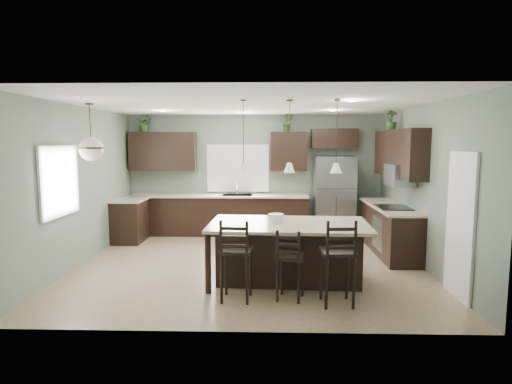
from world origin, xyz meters
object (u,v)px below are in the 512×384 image
Objects in this scene: kitchen_island at (289,252)px; bar_stool_right at (337,262)px; refrigerator at (334,197)px; plant_back_left at (145,124)px; bar_stool_left at (236,259)px; bar_stool_center at (290,264)px; serving_dish at (276,218)px.

kitchen_island is 2.07× the size of bar_stool_right.
refrigerator is at bearing 78.49° from bar_stool_right.
plant_back_left is (-4.37, 0.26, 1.67)m from refrigerator.
bar_stool_left reaches higher than bar_stool_center.
refrigerator is 4.69m from plant_back_left.
serving_dish reaches higher than kitchen_island.
plant_back_left is at bearing 130.77° from serving_dish.
bar_stool_center is at bearing -76.64° from serving_dish.
plant_back_left is (-3.80, 4.42, 2.00)m from bar_stool_right.
refrigerator is 3.50m from serving_dish.
refrigerator is at bearing 87.36° from bar_stool_center.
plant_back_left is at bearing 140.67° from bar_stool_center.
serving_dish is at bearing 126.68° from bar_stool_right.
bar_stool_right reaches higher than kitchen_island.
serving_dish is 1.30m from bar_stool_right.
bar_stool_center is (-1.19, -4.00, -0.42)m from refrigerator.
bar_stool_left is 1.36m from bar_stool_right.
refrigerator is 1.85× the size of bar_stool_center.
serving_dish is (-0.20, 0.01, 0.53)m from kitchen_island.
serving_dish is 0.24× the size of bar_stool_center.
bar_stool_center is 0.85× the size of bar_stool_right.
kitchen_island is 2.44× the size of bar_stool_center.
kitchen_island is 2.13× the size of bar_stool_left.
bar_stool_right is (0.60, -0.93, 0.13)m from kitchen_island.
bar_stool_left is 0.98× the size of bar_stool_right.
refrigerator is at bearing -3.40° from plant_back_left.
refrigerator reaches higher than serving_dish.
refrigerator is 1.61× the size of bar_stool_left.
bar_stool_right is at bearing -0.78° from bar_stool_center.
serving_dish reaches higher than bar_stool_center.
bar_stool_left is at bearing -163.09° from bar_stool_center.
bar_stool_right is (1.36, -0.12, 0.01)m from bar_stool_left.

